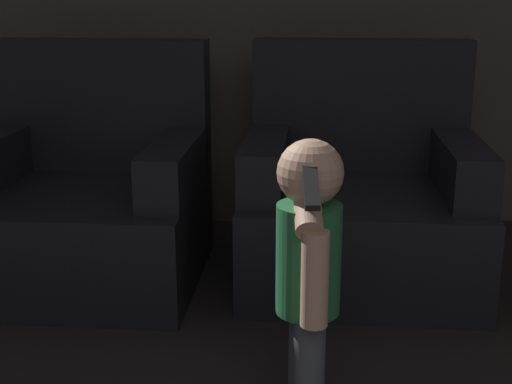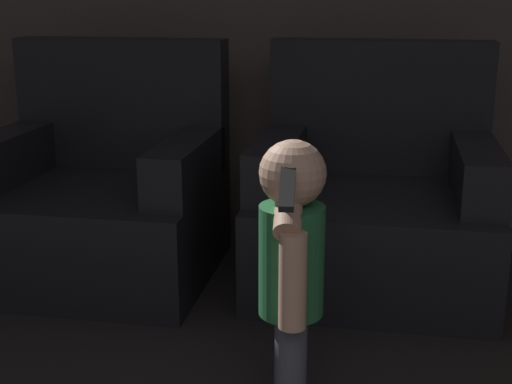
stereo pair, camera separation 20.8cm
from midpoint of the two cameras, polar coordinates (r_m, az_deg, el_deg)
name	(u,v)px [view 2 (the right image)]	position (r m, az deg, el deg)	size (l,w,h in m)	color
armchair_left	(104,197)	(3.00, -10.16, -0.46)	(0.99, 0.93, 0.94)	black
armchair_right	(373,204)	(2.91, 11.39, -0.99)	(1.00, 0.94, 0.94)	black
person_toddler	(291,261)	(1.87, 6.06, -5.58)	(0.17, 0.31, 0.78)	#474C56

